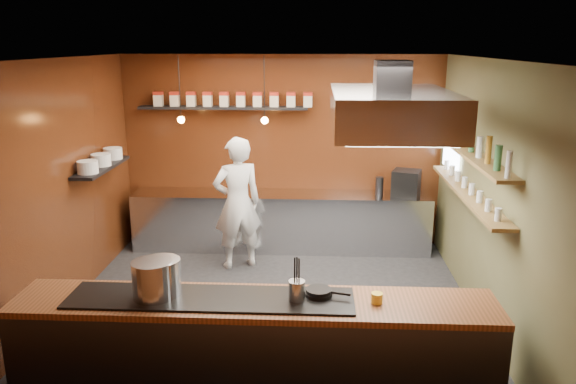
# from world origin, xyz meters

# --- Properties ---
(floor) EXTENTS (5.00, 5.00, 0.00)m
(floor) POSITION_xyz_m (0.00, 0.00, 0.00)
(floor) COLOR black
(floor) RESTS_ON ground
(back_wall) EXTENTS (5.00, 0.00, 5.00)m
(back_wall) POSITION_xyz_m (0.00, 2.50, 1.50)
(back_wall) COLOR #37160A
(back_wall) RESTS_ON ground
(left_wall) EXTENTS (0.00, 5.00, 5.00)m
(left_wall) POSITION_xyz_m (-2.50, 0.00, 1.50)
(left_wall) COLOR #37160A
(left_wall) RESTS_ON ground
(right_wall) EXTENTS (0.00, 5.00, 5.00)m
(right_wall) POSITION_xyz_m (2.50, 0.00, 1.50)
(right_wall) COLOR brown
(right_wall) RESTS_ON ground
(ceiling) EXTENTS (5.00, 5.00, 0.00)m
(ceiling) POSITION_xyz_m (0.00, 0.00, 3.00)
(ceiling) COLOR silver
(ceiling) RESTS_ON back_wall
(window_pane) EXTENTS (0.00, 1.00, 1.00)m
(window_pane) POSITION_xyz_m (2.45, 1.70, 1.90)
(window_pane) COLOR white
(window_pane) RESTS_ON right_wall
(prep_counter) EXTENTS (4.60, 0.65, 0.90)m
(prep_counter) POSITION_xyz_m (0.00, 2.17, 0.45)
(prep_counter) COLOR silver
(prep_counter) RESTS_ON floor
(pass_counter) EXTENTS (4.40, 0.72, 0.94)m
(pass_counter) POSITION_xyz_m (-0.00, -1.60, 0.47)
(pass_counter) COLOR #38383D
(pass_counter) RESTS_ON floor
(tin_shelf) EXTENTS (2.60, 0.26, 0.04)m
(tin_shelf) POSITION_xyz_m (-0.90, 2.36, 2.20)
(tin_shelf) COLOR black
(tin_shelf) RESTS_ON back_wall
(plate_shelf) EXTENTS (0.30, 1.40, 0.04)m
(plate_shelf) POSITION_xyz_m (-2.34, 1.00, 1.55)
(plate_shelf) COLOR black
(plate_shelf) RESTS_ON left_wall
(bottle_shelf_upper) EXTENTS (0.26, 2.80, 0.04)m
(bottle_shelf_upper) POSITION_xyz_m (2.34, 0.30, 1.92)
(bottle_shelf_upper) COLOR brown
(bottle_shelf_upper) RESTS_ON right_wall
(bottle_shelf_lower) EXTENTS (0.26, 2.80, 0.04)m
(bottle_shelf_lower) POSITION_xyz_m (2.34, 0.30, 1.45)
(bottle_shelf_lower) COLOR brown
(bottle_shelf_lower) RESTS_ON right_wall
(extractor_hood) EXTENTS (1.20, 2.00, 0.72)m
(extractor_hood) POSITION_xyz_m (1.30, -0.40, 2.51)
(extractor_hood) COLOR #38383D
(extractor_hood) RESTS_ON ceiling
(pendant_left) EXTENTS (0.10, 0.10, 0.95)m
(pendant_left) POSITION_xyz_m (-1.40, 1.70, 2.15)
(pendant_left) COLOR black
(pendant_left) RESTS_ON ceiling
(pendant_right) EXTENTS (0.10, 0.10, 0.95)m
(pendant_right) POSITION_xyz_m (-0.20, 1.70, 2.15)
(pendant_right) COLOR black
(pendant_right) RESTS_ON ceiling
(storage_tins) EXTENTS (2.43, 0.13, 0.22)m
(storage_tins) POSITION_xyz_m (-0.75, 2.36, 2.33)
(storage_tins) COLOR beige
(storage_tins) RESTS_ON tin_shelf
(plate_stacks) EXTENTS (0.26, 1.16, 0.16)m
(plate_stacks) POSITION_xyz_m (-2.34, 1.00, 1.65)
(plate_stacks) COLOR silver
(plate_stacks) RESTS_ON plate_shelf
(bottles) EXTENTS (0.06, 2.66, 0.24)m
(bottles) POSITION_xyz_m (2.34, 0.30, 2.06)
(bottles) COLOR silver
(bottles) RESTS_ON bottle_shelf_upper
(wine_glasses) EXTENTS (0.07, 2.37, 0.13)m
(wine_glasses) POSITION_xyz_m (2.34, 0.30, 1.53)
(wine_glasses) COLOR silver
(wine_glasses) RESTS_ON bottle_shelf_lower
(stockpot_large) EXTENTS (0.43, 0.43, 0.34)m
(stockpot_large) POSITION_xyz_m (-0.85, -1.56, 1.11)
(stockpot_large) COLOR silver
(stockpot_large) RESTS_ON pass_counter
(stockpot_small) EXTENTS (0.42, 0.42, 0.34)m
(stockpot_small) POSITION_xyz_m (-0.91, -1.63, 1.11)
(stockpot_small) COLOR #B3B5BA
(stockpot_small) RESTS_ON pass_counter
(utensil_crock) EXTENTS (0.18, 0.18, 0.19)m
(utensil_crock) POSITION_xyz_m (0.39, -1.63, 1.03)
(utensil_crock) COLOR #BABDC2
(utensil_crock) RESTS_ON pass_counter
(frying_pan) EXTENTS (0.42, 0.25, 0.06)m
(frying_pan) POSITION_xyz_m (0.59, -1.51, 0.97)
(frying_pan) COLOR black
(frying_pan) RESTS_ON pass_counter
(butter_jar) EXTENTS (0.11, 0.11, 0.09)m
(butter_jar) POSITION_xyz_m (1.10, -1.60, 0.97)
(butter_jar) COLOR yellow
(butter_jar) RESTS_ON pass_counter
(espresso_machine) EXTENTS (0.49, 0.48, 0.40)m
(espresso_machine) POSITION_xyz_m (1.91, 2.15, 1.10)
(espresso_machine) COLOR black
(espresso_machine) RESTS_ON prep_counter
(chef) EXTENTS (0.82, 0.70, 1.91)m
(chef) POSITION_xyz_m (-0.57, 1.40, 0.96)
(chef) COLOR silver
(chef) RESTS_ON floor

